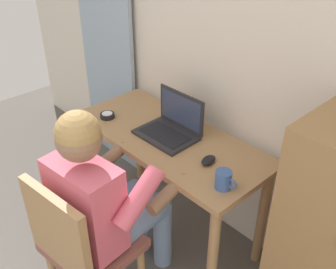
{
  "coord_description": "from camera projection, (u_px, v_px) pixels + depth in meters",
  "views": [
    {
      "loc": [
        1.14,
        0.55,
        1.96
      ],
      "look_at": [
        -0.17,
        1.76,
        0.83
      ],
      "focal_mm": 42.19,
      "sensor_mm": 36.0,
      "label": 1
    }
  ],
  "objects": [
    {
      "name": "desk_clock",
      "position": [
        107.0,
        115.0,
        2.46
      ],
      "size": [
        0.09,
        0.09,
        0.03
      ],
      "color": "black",
      "rests_on": "desk"
    },
    {
      "name": "laptop",
      "position": [
        171.0,
        126.0,
        2.28
      ],
      "size": [
        0.34,
        0.26,
        0.24
      ],
      "color": "#232326",
      "rests_on": "desk"
    },
    {
      "name": "person_seated",
      "position": [
        107.0,
        197.0,
        1.93
      ],
      "size": [
        0.57,
        0.61,
        1.19
      ],
      "color": "#6B84AD",
      "rests_on": "ground_plane"
    },
    {
      "name": "computer_mouse",
      "position": [
        208.0,
        160.0,
        2.05
      ],
      "size": [
        0.08,
        0.11,
        0.03
      ],
      "primitive_type": "ellipsoid",
      "rotation": [
        0.0,
        0.0,
        0.18
      ],
      "color": "black",
      "rests_on": "desk"
    },
    {
      "name": "wall_back",
      "position": [
        253.0,
        48.0,
        2.04
      ],
      "size": [
        4.8,
        0.05,
        2.5
      ],
      "primitive_type": "cube",
      "color": "beige",
      "rests_on": "ground_plane"
    },
    {
      "name": "chair",
      "position": [
        81.0,
        244.0,
        1.91
      ],
      "size": [
        0.46,
        0.44,
        0.87
      ],
      "color": "brown",
      "rests_on": "ground_plane"
    },
    {
      "name": "desk",
      "position": [
        169.0,
        153.0,
        2.34
      ],
      "size": [
        1.23,
        0.54,
        0.73
      ],
      "color": "#9E754C",
      "rests_on": "ground_plane"
    },
    {
      "name": "coffee_mug",
      "position": [
        224.0,
        180.0,
        1.87
      ],
      "size": [
        0.12,
        0.08,
        0.09
      ],
      "color": "#33518C",
      "rests_on": "desk"
    },
    {
      "name": "curtain_panel",
      "position": [
        104.0,
        21.0,
        2.82
      ],
      "size": [
        0.61,
        0.03,
        2.28
      ],
      "primitive_type": "cube",
      "color": "#8EA3B7",
      "rests_on": "ground_plane"
    }
  ]
}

